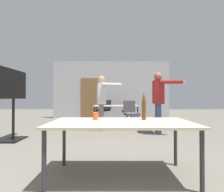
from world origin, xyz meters
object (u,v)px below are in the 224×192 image
at_px(office_chair_side_rolled, 104,111).
at_px(person_near_casual, 158,97).
at_px(person_center_tall, 101,97).
at_px(drink_cup, 95,116).
at_px(beer_bottle, 143,107).
at_px(tv_screen, 13,96).
at_px(office_chair_far_right, 131,115).
at_px(office_chair_mid_tucked, 128,112).

bearing_deg(office_chair_side_rolled, person_near_casual, -99.76).
relative_size(person_center_tall, drink_cup, 17.05).
bearing_deg(beer_bottle, person_center_tall, 106.45).
bearing_deg(tv_screen, office_chair_far_right, -63.39).
distance_m(person_center_tall, beer_bottle, 2.82).
relative_size(person_near_casual, office_chair_far_right, 1.91).
distance_m(tv_screen, person_center_tall, 2.42).
bearing_deg(office_chair_side_rolled, beer_bottle, -125.88).
bearing_deg(tv_screen, office_chair_mid_tucked, -46.56).
distance_m(office_chair_far_right, beer_bottle, 3.16).
bearing_deg(drink_cup, beer_bottle, -0.11).
bearing_deg(person_near_casual, office_chair_far_right, -133.26).
bearing_deg(person_center_tall, office_chair_mid_tucked, 138.81).
distance_m(tv_screen, person_near_casual, 3.91).
xyz_separation_m(tv_screen, person_near_casual, (3.84, 0.72, -0.01)).
height_order(person_near_casual, beer_bottle, person_near_casual).
bearing_deg(office_chair_side_rolled, drink_cup, -134.43).
distance_m(person_center_tall, office_chair_far_right, 1.25).
height_order(person_center_tall, office_chair_side_rolled, person_center_tall).
xyz_separation_m(person_center_tall, person_near_casual, (1.72, -0.44, 0.02)).
relative_size(person_near_casual, office_chair_mid_tucked, 1.99).
relative_size(tv_screen, drink_cup, 17.04).
relative_size(office_chair_far_right, drink_cup, 9.14).
distance_m(office_chair_mid_tucked, beer_bottle, 4.63).
xyz_separation_m(person_near_casual, office_chair_side_rolled, (-1.73, 2.38, -0.64)).
distance_m(office_chair_mid_tucked, drink_cup, 4.71).
height_order(office_chair_far_right, beer_bottle, beer_bottle).
xyz_separation_m(person_center_tall, beer_bottle, (0.80, -2.70, -0.13)).
bearing_deg(beer_bottle, office_chair_side_rolled, 99.87).
relative_size(person_center_tall, office_chair_side_rolled, 1.87).
xyz_separation_m(office_chair_far_right, office_chair_mid_tucked, (0.09, 1.48, -0.03)).
relative_size(office_chair_side_rolled, drink_cup, 9.13).
relative_size(beer_bottle, drink_cup, 3.92).
distance_m(person_near_casual, office_chair_side_rolled, 3.01).
height_order(beer_bottle, drink_cup, beer_bottle).
bearing_deg(tv_screen, person_center_tall, -61.51).
xyz_separation_m(tv_screen, drink_cup, (2.22, -1.55, -0.30)).
bearing_deg(beer_bottle, drink_cup, 179.89).
relative_size(person_near_casual, office_chair_side_rolled, 1.91).
bearing_deg(office_chair_far_right, drink_cup, 61.61).
distance_m(person_center_tall, person_near_casual, 1.77).
distance_m(tv_screen, office_chair_far_right, 3.56).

